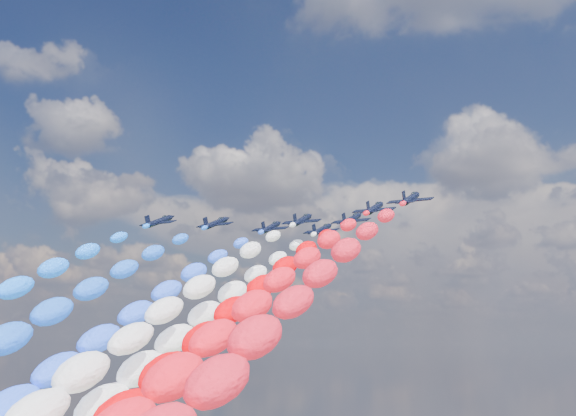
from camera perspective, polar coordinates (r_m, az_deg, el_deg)
The scene contains 14 objects.
jet_0 at distance 170.76m, azimuth -9.66°, elevation -0.99°, with size 8.56×11.48×2.53m, color black, non-canonical shape.
jet_1 at distance 171.53m, azimuth -5.44°, elevation -1.13°, with size 8.56×11.48×2.53m, color black, non-canonical shape.
jet_2 at distance 177.02m, azimuth -1.29°, elevation -1.46°, with size 8.56×11.48×2.53m, color black, non-canonical shape.
trail_2 at distance 124.70m, azimuth -15.58°, elevation -11.75°, with size 7.02×121.53×65.72m, color #2A58FF, non-canonical shape.
jet_3 at distance 166.49m, azimuth 1.09°, elevation -0.90°, with size 8.56×11.48×2.53m, color black, non-canonical shape.
trail_3 at distance 112.63m, azimuth -13.46°, elevation -12.05°, with size 7.02×121.53×65.72m, color silver, non-canonical shape.
jet_4 at distance 180.60m, azimuth 2.57°, elevation -1.62°, with size 8.56×11.48×2.53m, color black, non-canonical shape.
trail_4 at distance 125.52m, azimuth -9.71°, elevation -11.96°, with size 7.02×121.53×65.72m, color white, non-canonical shape.
jet_5 at distance 166.05m, azimuth 4.81°, elevation -0.84°, with size 8.56×11.48×2.53m, color black, non-canonical shape.
trail_5 at distance 109.68m, azimuth -7.98°, elevation -12.29°, with size 7.02×121.53×65.72m, color #F00008, non-canonical shape.
jet_6 at distance 152.97m, azimuth 6.54°, elevation -0.01°, with size 8.56×11.48×2.53m, color black, non-canonical shape.
trail_6 at distance 95.67m, azimuth -7.00°, elevation -12.63°, with size 7.02×121.53×65.72m, color #FA1425, non-canonical shape.
jet_7 at distance 143.83m, azimuth 9.22°, elevation 0.71°, with size 8.56×11.48×2.53m, color black, non-canonical shape.
trail_7 at distance 85.03m, azimuth -3.99°, elevation -13.00°, with size 7.02×121.53×65.72m, color red, non-canonical shape.
Camera 1 is at (74.83, -138.08, 73.42)m, focal length 47.25 mm.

